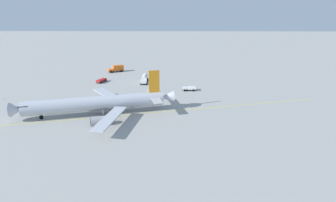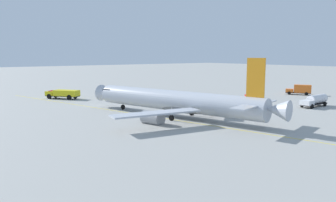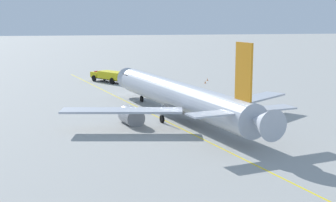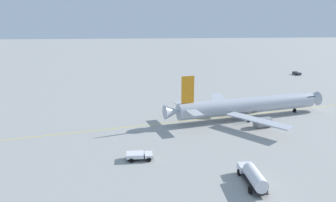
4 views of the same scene
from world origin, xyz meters
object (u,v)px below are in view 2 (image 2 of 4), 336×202
object	(u,v)px
ops_pickup_truck	(254,96)
safety_cone_mid	(134,93)
airliner_main	(176,102)
fire_tender_truck	(63,93)
fuel_tanker_truck	(315,100)
catering_truck_truck	(300,89)
safety_cone_near	(136,94)

from	to	relation	value
ops_pickup_truck	safety_cone_mid	size ratio (longest dim) A/B	9.76
airliner_main	ops_pickup_truck	size ratio (longest dim) A/B	8.28
fire_tender_truck	safety_cone_mid	xyz separation A→B (m)	(-1.19, -22.61, -1.26)
fuel_tanker_truck	catering_truck_truck	xyz separation A→B (m)	(15.32, -19.06, 0.08)
ops_pickup_truck	fire_tender_truck	size ratio (longest dim) A/B	0.56
airliner_main	fuel_tanker_truck	xyz separation A→B (m)	(-9.83, -35.11, -1.53)
catering_truck_truck	airliner_main	bearing A→B (deg)	65.92
ops_pickup_truck	safety_cone_near	xyz separation A→B (m)	(27.62, 21.94, -0.53)
airliner_main	fire_tender_truck	world-z (taller)	airliner_main
airliner_main	ops_pickup_truck	xyz separation A→B (m)	(8.04, -34.81, -2.30)
fire_tender_truck	airliner_main	bearing A→B (deg)	155.48
fire_tender_truck	ops_pickup_truck	bearing A→B (deg)	-163.35
catering_truck_truck	fire_tender_truck	distance (m)	71.81
ops_pickup_truck	catering_truck_truck	xyz separation A→B (m)	(-2.55, -19.36, 0.85)
catering_truck_truck	safety_cone_near	world-z (taller)	catering_truck_truck
ops_pickup_truck	safety_cone_near	distance (m)	35.28
safety_cone_mid	ops_pickup_truck	bearing A→B (deg)	-147.56
ops_pickup_truck	catering_truck_truck	bearing A→B (deg)	14.46
airliner_main	catering_truck_truck	bearing A→B (deg)	-98.80
airliner_main	catering_truck_truck	distance (m)	54.47
safety_cone_mid	airliner_main	bearing A→B (deg)	160.10
safety_cone_near	ops_pickup_truck	bearing A→B (deg)	-141.54
airliner_main	ops_pickup_truck	bearing A→B (deg)	-91.59
airliner_main	catering_truck_truck	size ratio (longest dim) A/B	5.85
airliner_main	fire_tender_truck	size ratio (longest dim) A/B	4.61
catering_truck_truck	safety_cone_near	xyz separation A→B (m)	(30.17, 41.30, -1.38)
ops_pickup_truck	safety_cone_near	world-z (taller)	ops_pickup_truck
catering_truck_truck	fire_tender_truck	xyz separation A→B (m)	(35.71, 62.30, -0.12)
ops_pickup_truck	fire_tender_truck	bearing A→B (deg)	164.27
safety_cone_mid	safety_cone_near	bearing A→B (deg)	159.68
fire_tender_truck	safety_cone_near	distance (m)	21.75
fuel_tanker_truck	catering_truck_truck	bearing A→B (deg)	-141.11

